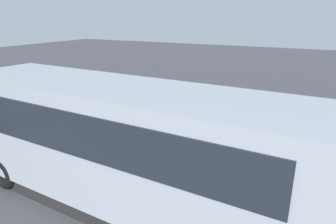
# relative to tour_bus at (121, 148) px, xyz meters

# --- Properties ---
(ground_plane) EXTENTS (80.00, 80.00, 0.00)m
(ground_plane) POSITION_rel_tour_bus_xyz_m (1.33, -4.05, -1.64)
(ground_plane) COLOR #38383D
(tour_bus) EXTENTS (9.99, 2.94, 3.25)m
(tour_bus) POSITION_rel_tour_bus_xyz_m (0.00, 0.00, 0.00)
(tour_bus) COLOR #8C939E
(tour_bus) RESTS_ON ground_plane
(spectator_far_left) EXTENTS (0.57, 0.38, 1.78)m
(spectator_far_left) POSITION_rel_tour_bus_xyz_m (-0.93, -2.83, -0.58)
(spectator_far_left) COLOR #473823
(spectator_far_left) RESTS_ON ground_plane
(spectator_left) EXTENTS (0.58, 0.34, 1.80)m
(spectator_left) POSITION_rel_tour_bus_xyz_m (0.13, -2.98, -0.56)
(spectator_left) COLOR black
(spectator_left) RESTS_ON ground_plane
(spectator_centre) EXTENTS (0.57, 0.39, 1.75)m
(spectator_centre) POSITION_rel_tour_bus_xyz_m (1.07, -3.00, -0.60)
(spectator_centre) COLOR black
(spectator_centre) RESTS_ON ground_plane
(parked_motorcycle_silver) EXTENTS (2.03, 0.69, 0.99)m
(parked_motorcycle_silver) POSITION_rel_tour_bus_xyz_m (1.56, -2.36, -1.16)
(parked_motorcycle_silver) COLOR black
(parked_motorcycle_silver) RESTS_ON ground_plane
(stunt_motorcycle) EXTENTS (1.80, 0.92, 1.92)m
(stunt_motorcycle) POSITION_rel_tour_bus_xyz_m (3.19, -7.01, -0.58)
(stunt_motorcycle) COLOR black
(stunt_motorcycle) RESTS_ON ground_plane
(traffic_cone) EXTENTS (0.34, 0.34, 0.63)m
(traffic_cone) POSITION_rel_tour_bus_xyz_m (1.08, -6.21, -1.34)
(traffic_cone) COLOR orange
(traffic_cone) RESTS_ON ground_plane
(bay_line_a) EXTENTS (0.16, 4.52, 0.01)m
(bay_line_a) POSITION_rel_tour_bus_xyz_m (-0.56, -4.70, -1.64)
(bay_line_a) COLOR white
(bay_line_a) RESTS_ON ground_plane
(bay_line_b) EXTENTS (0.16, 4.83, 0.01)m
(bay_line_b) POSITION_rel_tour_bus_xyz_m (1.98, -4.70, -1.64)
(bay_line_b) COLOR white
(bay_line_b) RESTS_ON ground_plane
(bay_line_c) EXTENTS (0.15, 4.00, 0.01)m
(bay_line_c) POSITION_rel_tour_bus_xyz_m (4.53, -4.70, -1.64)
(bay_line_c) COLOR white
(bay_line_c) RESTS_ON ground_plane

